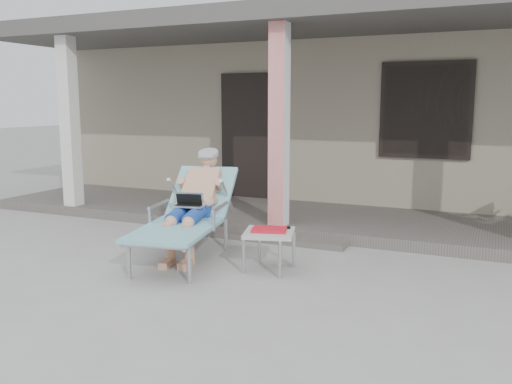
% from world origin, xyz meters
% --- Properties ---
extents(ground, '(60.00, 60.00, 0.00)m').
position_xyz_m(ground, '(0.00, 0.00, 0.00)').
color(ground, '#9E9E99').
rests_on(ground, ground).
extents(house, '(10.40, 5.40, 3.30)m').
position_xyz_m(house, '(0.00, 6.50, 1.67)').
color(house, gray).
rests_on(house, ground).
extents(porch_deck, '(10.00, 2.00, 0.15)m').
position_xyz_m(porch_deck, '(0.00, 3.00, 0.07)').
color(porch_deck, '#605B56').
rests_on(porch_deck, ground).
extents(porch_overhang, '(10.00, 2.30, 2.85)m').
position_xyz_m(porch_overhang, '(0.00, 2.95, 2.79)').
color(porch_overhang, silver).
rests_on(porch_overhang, porch_deck).
extents(porch_step, '(2.00, 0.30, 0.07)m').
position_xyz_m(porch_step, '(0.00, 1.85, 0.04)').
color(porch_step, '#605B56').
rests_on(porch_step, ground).
extents(lounger, '(1.10, 2.04, 1.28)m').
position_xyz_m(lounger, '(-0.58, 0.87, 0.79)').
color(lounger, '#B7B7BC').
rests_on(lounger, ground).
extents(side_table, '(0.63, 0.63, 0.46)m').
position_xyz_m(side_table, '(0.47, 0.71, 0.38)').
color(side_table, '#B7B7B2').
rests_on(side_table, ground).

